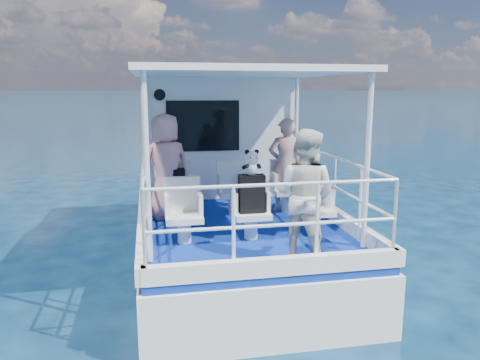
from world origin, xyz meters
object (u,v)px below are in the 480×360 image
object	(u,v)px
passenger_port_fwd	(166,167)
backpack_center	(252,194)
passenger_stbd_aft	(305,195)
panda	(252,162)

from	to	relation	value
passenger_port_fwd	backpack_center	world-z (taller)	passenger_port_fwd
passenger_port_fwd	passenger_stbd_aft	xyz separation A→B (m)	(1.52, -2.15, -0.04)
passenger_stbd_aft	backpack_center	bearing A→B (deg)	-19.23
backpack_center	passenger_stbd_aft	bearing A→B (deg)	-61.81
passenger_stbd_aft	backpack_center	distance (m)	0.96
passenger_stbd_aft	panda	size ratio (longest dim) A/B	4.64
backpack_center	passenger_port_fwd	bearing A→B (deg)	129.25
backpack_center	panda	world-z (taller)	panda
passenger_port_fwd	panda	xyz separation A→B (m)	(1.07, -1.32, 0.23)
panda	passenger_stbd_aft	bearing A→B (deg)	-61.67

